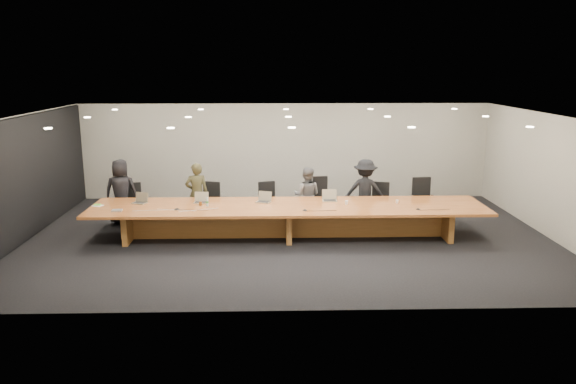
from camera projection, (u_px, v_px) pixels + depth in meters
name	position (u px, v px, depth m)	size (l,w,h in m)	color
ground	(288.00, 237.00, 12.98)	(12.00, 12.00, 0.00)	black
back_wall	(284.00, 151.00, 16.57)	(12.00, 0.02, 2.80)	beige
left_wall_panel	(23.00, 180.00, 12.51)	(0.08, 7.84, 2.74)	black
conference_table	(288.00, 215.00, 12.86)	(9.00, 1.80, 0.75)	brown
chair_far_left	(134.00, 204.00, 13.97)	(0.52, 0.52, 1.03)	black
chair_left	(209.00, 203.00, 14.04)	(0.53, 0.53, 1.04)	black
chair_mid_left	(269.00, 202.00, 14.11)	(0.52, 0.52, 1.03)	black
chair_mid_right	(320.00, 200.00, 14.06)	(0.59, 0.59, 1.17)	black
chair_right	(380.00, 203.00, 14.08)	(0.52, 0.52, 1.03)	black
chair_far_right	(424.00, 200.00, 14.13)	(0.58, 0.58, 1.13)	black
person_a	(121.00, 192.00, 13.93)	(0.80, 0.52, 1.63)	black
person_b	(197.00, 194.00, 13.87)	(0.57, 0.37, 1.56)	#302F1A
person_c	(307.00, 195.00, 13.97)	(0.69, 0.54, 1.42)	#58585A
person_d	(365.00, 191.00, 14.07)	(1.04, 0.60, 1.60)	black
laptop_a	(139.00, 198.00, 12.98)	(0.32, 0.23, 0.25)	beige
laptop_b	(201.00, 198.00, 13.03)	(0.32, 0.23, 0.25)	#BCAF8F
laptop_c	(263.00, 197.00, 13.08)	(0.32, 0.23, 0.25)	tan
laptop_d	(330.00, 195.00, 13.21)	(0.34, 0.25, 0.27)	#B8AC8C
water_bottle	(207.00, 202.00, 12.73)	(0.06, 0.06, 0.20)	#B0C1BC
amber_mug	(200.00, 204.00, 12.82)	(0.07, 0.07, 0.09)	brown
paper_cup_near	(346.00, 203.00, 12.92)	(0.07, 0.07, 0.08)	white
paper_cup_far	(397.00, 202.00, 13.02)	(0.07, 0.07, 0.08)	silver
notepad	(98.00, 206.00, 12.78)	(0.22, 0.17, 0.01)	white
lime_gadget	(97.00, 205.00, 12.79)	(0.14, 0.08, 0.02)	#66D137
av_box	(117.00, 211.00, 12.31)	(0.22, 0.17, 0.03)	#A7A8AC
mic_left	(177.00, 209.00, 12.45)	(0.13, 0.13, 0.03)	black
mic_center	(305.00, 210.00, 12.38)	(0.11, 0.11, 0.03)	black
mic_right	(418.00, 209.00, 12.47)	(0.10, 0.10, 0.03)	black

